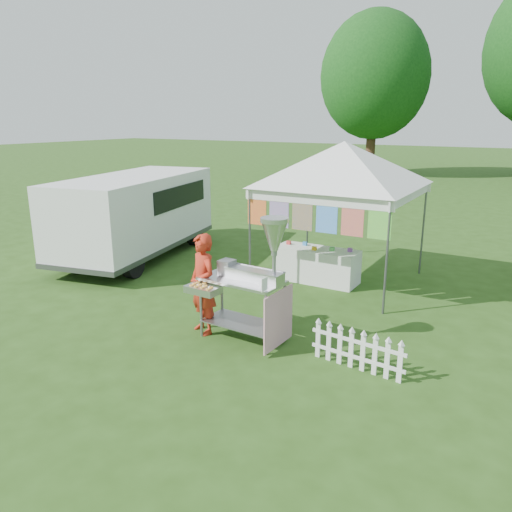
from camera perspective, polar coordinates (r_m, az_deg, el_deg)
The scene contains 8 objects.
ground at distance 8.20m, azimuth 0.32°, elevation -9.44°, with size 120.00×120.00×0.00m, color #274714.
canopy_main at distance 10.61m, azimuth 10.09°, elevation 12.74°, with size 4.24×4.24×3.45m.
tree_left at distance 32.04m, azimuth 13.42°, elevation 19.39°, with size 6.40×6.40×9.53m.
donut_cart at distance 7.66m, azimuth -0.33°, elevation -1.60°, with size 1.51×0.96×2.05m.
vendor at distance 8.20m, azimuth -6.11°, elevation -3.23°, with size 0.61×0.40×1.68m, color red.
cargo_van at distance 13.11m, azimuth -13.32°, elevation 4.81°, with size 2.96×5.29×2.07m.
picket_fence at distance 7.31m, azimuth 11.46°, elevation -10.55°, with size 1.43×0.19×0.56m.
display_table at distance 10.94m, azimuth 6.92°, elevation -1.02°, with size 1.80×0.70×0.73m, color white.
Camera 1 is at (3.72, -6.43, 3.46)m, focal length 35.00 mm.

